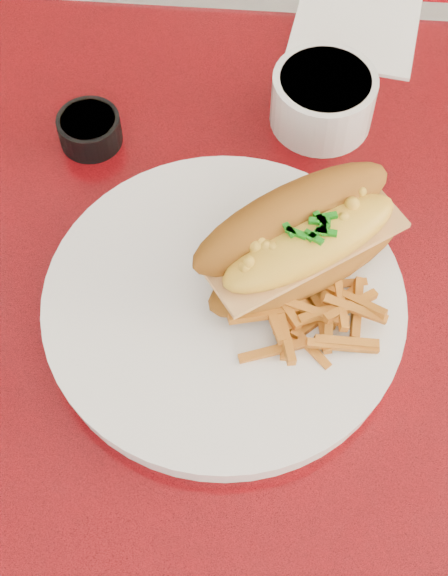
# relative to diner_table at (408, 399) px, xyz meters

# --- Properties ---
(ground) EXTENTS (8.00, 8.00, 0.00)m
(ground) POSITION_rel_diner_table_xyz_m (0.00, 0.00, -0.61)
(ground) COLOR beige
(ground) RESTS_ON ground
(diner_table) EXTENTS (1.23, 0.83, 0.77)m
(diner_table) POSITION_rel_diner_table_xyz_m (0.00, 0.00, 0.00)
(diner_table) COLOR red
(diner_table) RESTS_ON ground
(booth_bench_far) EXTENTS (1.20, 0.51, 0.90)m
(booth_bench_far) POSITION_rel_diner_table_xyz_m (0.00, 0.81, -0.32)
(booth_bench_far) COLOR maroon
(booth_bench_far) RESTS_ON ground
(dinner_plate) EXTENTS (0.41, 0.41, 0.02)m
(dinner_plate) POSITION_rel_diner_table_xyz_m (-0.19, -0.00, 0.17)
(dinner_plate) COLOR white
(dinner_plate) RESTS_ON diner_table
(mac_hoagie) EXTENTS (0.21, 0.19, 0.09)m
(mac_hoagie) POSITION_rel_diner_table_xyz_m (-0.13, 0.04, 0.22)
(mac_hoagie) COLOR #925617
(mac_hoagie) RESTS_ON dinner_plate
(fries_pile) EXTENTS (0.11, 0.10, 0.03)m
(fries_pile) POSITION_rel_diner_table_xyz_m (-0.12, -0.01, 0.20)
(fries_pile) COLOR orange
(fries_pile) RESTS_ON dinner_plate
(fork) EXTENTS (0.06, 0.15, 0.00)m
(fork) POSITION_rel_diner_table_xyz_m (-0.12, 0.01, 0.18)
(fork) COLOR silver
(fork) RESTS_ON dinner_plate
(gravy_ramekin) EXTENTS (0.11, 0.11, 0.06)m
(gravy_ramekin) POSITION_rel_diner_table_xyz_m (-0.11, 0.23, 0.19)
(gravy_ramekin) COLOR white
(gravy_ramekin) RESTS_ON diner_table
(sauce_cup_left) EXTENTS (0.08, 0.08, 0.03)m
(sauce_cup_left) POSITION_rel_diner_table_xyz_m (-0.34, 0.18, 0.18)
(sauce_cup_left) COLOR black
(sauce_cup_left) RESTS_ON diner_table
(paper_napkin) EXTENTS (0.15, 0.15, 0.00)m
(paper_napkin) POSITION_rel_diner_table_xyz_m (-0.08, 0.37, 0.16)
(paper_napkin) COLOR white
(paper_napkin) RESTS_ON diner_table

